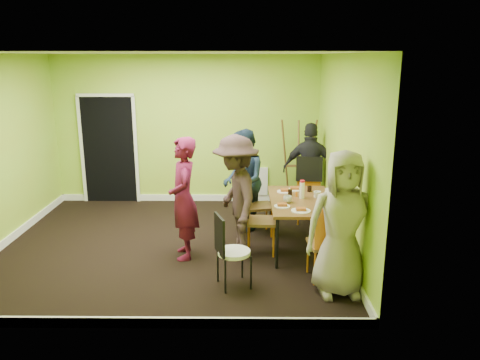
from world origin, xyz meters
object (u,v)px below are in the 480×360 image
at_px(person_standing, 183,198).
at_px(person_left_far, 243,181).
at_px(chair_back_end, 309,176).
at_px(blue_bottle, 324,202).
at_px(person_front_end, 342,224).
at_px(person_back_end, 310,170).
at_px(thermos, 302,190).
at_px(easel, 297,164).
at_px(chair_left_far, 253,201).
at_px(chair_front_end, 328,239).
at_px(dining_table, 301,203).
at_px(chair_bentwood, 229,247).
at_px(chair_left_near, 255,214).
at_px(orange_bottle, 297,194).
at_px(person_left_near, 236,197).

xyz_separation_m(person_standing, person_left_far, (0.82, 1.09, -0.03)).
bearing_deg(chair_back_end, blue_bottle, 93.14).
xyz_separation_m(chair_back_end, person_front_end, (0.02, -2.69, 0.10)).
relative_size(person_back_end, person_front_end, 0.95).
bearing_deg(thermos, easel, 85.65).
bearing_deg(chair_left_far, chair_front_end, 19.07).
distance_m(blue_bottle, person_left_far, 1.61).
height_order(dining_table, chair_bentwood, chair_bentwood).
bearing_deg(person_left_far, chair_bentwood, -12.25).
bearing_deg(thermos, chair_front_end, -80.16).
bearing_deg(easel, chair_bentwood, -110.06).
xyz_separation_m(chair_left_near, person_back_end, (1.00, 1.67, 0.26)).
relative_size(chair_back_end, person_back_end, 0.66).
relative_size(chair_bentwood, person_back_end, 0.56).
relative_size(easel, person_front_end, 0.95).
xyz_separation_m(chair_back_end, orange_bottle, (-0.35, -1.19, 0.02)).
bearing_deg(easel, person_left_near, -115.87).
relative_size(blue_bottle, person_back_end, 0.11).
relative_size(blue_bottle, person_left_near, 0.10).
bearing_deg(chair_front_end, chair_bentwood, -179.70).
bearing_deg(person_front_end, person_left_far, 115.94).
bearing_deg(easel, thermos, -94.35).
distance_m(chair_left_far, chair_left_near, 0.69).
distance_m(chair_bentwood, person_left_near, 1.01).
distance_m(chair_left_near, person_front_end, 1.58).
distance_m(chair_front_end, easel, 3.08).
bearing_deg(person_back_end, chair_left_far, 53.08).
height_order(chair_back_end, person_left_near, person_left_near).
relative_size(person_standing, person_back_end, 1.04).
distance_m(dining_table, chair_left_near, 0.69).
relative_size(easel, thermos, 6.88).
relative_size(chair_left_far, blue_bottle, 5.58).
bearing_deg(chair_left_far, orange_bottle, 48.12).
height_order(chair_back_end, person_front_end, person_front_end).
bearing_deg(person_left_near, chair_front_end, 41.64).
bearing_deg(person_left_near, dining_table, 91.85).
relative_size(chair_left_near, chair_bentwood, 1.10).
xyz_separation_m(thermos, orange_bottle, (-0.07, 0.08, -0.08)).
bearing_deg(easel, person_standing, -128.29).
xyz_separation_m(thermos, person_front_end, (0.30, -1.42, 0.00)).
distance_m(chair_left_near, person_standing, 1.05).
height_order(chair_back_end, person_left_far, person_left_far).
bearing_deg(chair_back_end, chair_bentwood, 67.08).
bearing_deg(chair_left_near, blue_bottle, 78.30).
bearing_deg(chair_back_end, chair_front_end, 92.29).
distance_m(chair_left_far, thermos, 0.90).
relative_size(thermos, person_front_end, 0.14).
bearing_deg(person_left_near, orange_bottle, 101.46).
height_order(chair_front_end, person_left_near, person_left_near).
relative_size(easel, blue_bottle, 9.24).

